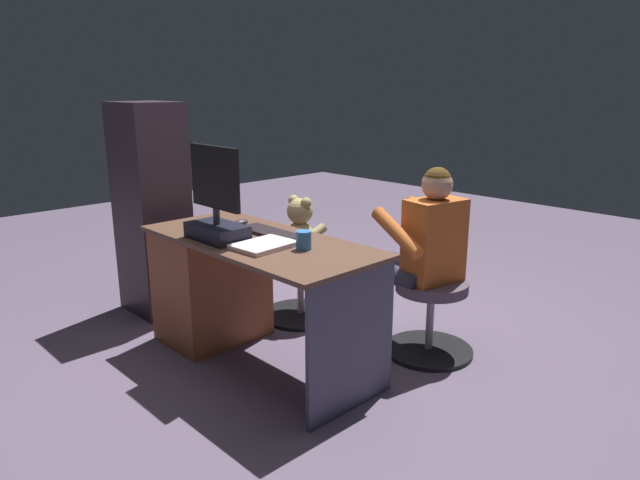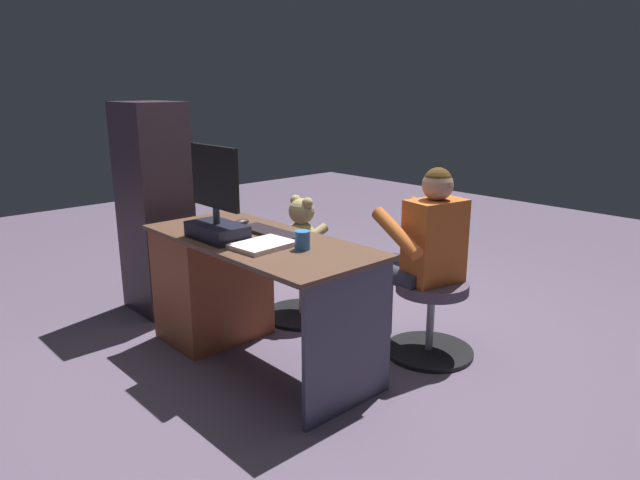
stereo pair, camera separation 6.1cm
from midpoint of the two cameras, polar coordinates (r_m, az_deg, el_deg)
ground_plane at (r=3.53m, az=-0.79°, el=-10.14°), size 10.00×10.00×0.00m
desk at (r=3.47m, az=-9.20°, el=-4.02°), size 1.42×0.63×0.71m
monitor at (r=3.07m, az=-9.69°, el=2.86°), size 0.40×0.20×0.50m
keyboard at (r=3.17m, az=-4.43°, el=0.77°), size 0.42×0.14×0.02m
computer_mouse at (r=3.39m, az=-7.26°, el=1.78°), size 0.06×0.10×0.04m
cup at (r=2.86m, az=-1.15°, el=-0.02°), size 0.08×0.08×0.09m
tv_remote at (r=3.37m, az=-10.98°, el=1.39°), size 0.06×0.15×0.02m
notebook_binder at (r=2.91m, az=-5.09°, el=-0.49°), size 0.24×0.31×0.02m
office_chair_teddy at (r=3.82m, az=-1.32°, el=-4.22°), size 0.53×0.53×0.44m
teddy_bear at (r=3.72m, az=-1.20°, el=1.19°), size 0.27×0.27×0.38m
visitor_chair at (r=3.36m, az=11.46°, el=-7.10°), size 0.51×0.51×0.44m
person at (r=3.28m, az=10.47°, el=-0.65°), size 0.54×0.53×1.08m
equipment_rack at (r=4.00m, az=-15.65°, el=2.99°), size 0.44×0.36×1.41m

